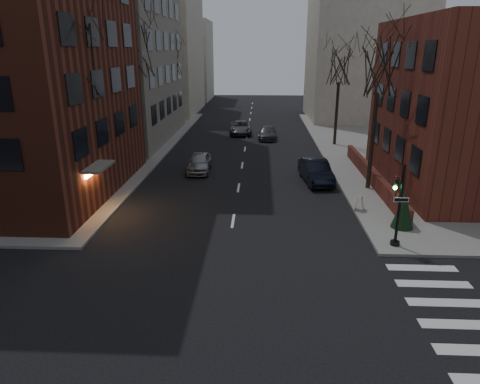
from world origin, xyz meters
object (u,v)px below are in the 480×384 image
sandwich_board (360,203)px  parked_sedan (316,171)px  car_lane_silver (199,162)px  evergreen_shrub (404,210)px  tree_right_b (340,66)px  car_lane_gray (267,133)px  traffic_signal (398,211)px  tree_left_a (75,61)px  car_lane_far (240,128)px  tree_right_a (380,67)px  streetlamp_far (180,91)px  tree_left_b (135,51)px  tree_left_c (171,59)px  streetlamp_near (133,117)px

sandwich_board → parked_sedan: bearing=127.1°
car_lane_silver → evergreen_shrub: bearing=-43.3°
tree_right_b → car_lane_gray: (-6.59, 3.05, -6.94)m
tree_right_b → car_lane_gray: size_ratio=2.05×
car_lane_gray → traffic_signal: bearing=-75.6°
sandwich_board → tree_left_a: bearing=-161.1°
tree_right_b → parked_sedan: tree_right_b is taller
traffic_signal → car_lane_far: traffic_signal is taller
tree_right_a → evergreen_shrub: tree_right_a is taller
car_lane_far → streetlamp_far: bearing=146.6°
tree_left_b → tree_right_a: bearing=-24.4°
parked_sedan → tree_right_b: bearing=68.1°
streetlamp_far → car_lane_silver: size_ratio=1.46×
tree_left_b → streetlamp_far: tree_left_b is taller
tree_left_c → tree_left_a: bearing=-90.0°
parked_sedan → tree_left_b: bearing=149.2°
traffic_signal → streetlamp_far: 36.81m
tree_right_a → parked_sedan: tree_right_a is taller
tree_left_c → streetlamp_far: tree_left_c is taller
streetlamp_near → car_lane_far: 17.68m
tree_left_c → evergreen_shrub: 34.57m
tree_left_a → evergreen_shrub: 19.46m
tree_left_a → tree_left_c: tree_left_a is taller
tree_right_b → car_lane_far: 13.10m
parked_sedan → car_lane_silver: size_ratio=1.13×
traffic_signal → tree_left_b: size_ratio=0.37×
traffic_signal → car_lane_gray: traffic_signal is taller
traffic_signal → car_lane_silver: size_ratio=0.93×
traffic_signal → streetlamp_far: size_ratio=0.64×
streetlamp_near → sandwich_board: (15.50, -8.31, -3.68)m
tree_right_b → streetlamp_far: 20.01m
tree_left_a → sandwich_board: size_ratio=12.46×
car_lane_gray → tree_right_a: bearing=-66.8°
tree_left_b → streetlamp_near: size_ratio=1.72×
tree_left_b → car_lane_silver: bearing=-35.8°
car_lane_far → sandwich_board: (8.10, -23.97, -0.15)m
tree_right_b → streetlamp_near: bearing=-149.5°
car_lane_silver → sandwich_board: bearing=-40.1°
tree_left_a → traffic_signal: bearing=-16.6°
tree_right_b → sandwich_board: size_ratio=11.15×
tree_left_c → streetlamp_near: 18.40m
tree_left_b → parked_sedan: (14.26, -6.35, -8.11)m
tree_right_b → streetlamp_far: (-17.00, 10.00, -3.35)m
tree_right_b → tree_left_b: bearing=-161.2°
tree_left_a → parked_sedan: tree_left_a is taller
tree_left_b → tree_right_a: tree_left_b is taller
car_lane_far → evergreen_shrub: bearing=-72.7°
evergreen_shrub → tree_right_b: bearing=90.5°
traffic_signal → streetlamp_near: streetlamp_near is taller
tree_left_c → tree_right_a: same height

